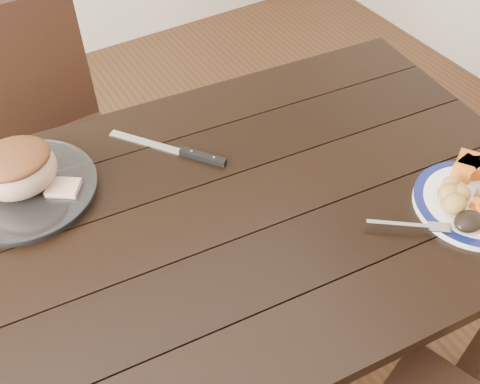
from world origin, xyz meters
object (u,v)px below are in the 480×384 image
dining_table (206,242)px  roast_joint (17,170)px  dinner_plate (473,204)px  fork (415,226)px  serving_platter (26,191)px  carving_knife (188,153)px  chair_far (48,136)px

dining_table → roast_joint: bearing=139.2°
dinner_plate → fork: size_ratio=1.73×
roast_joint → serving_platter: bearing=0.0°
fork → carving_knife: 0.56m
fork → carving_knife: fork is taller
chair_far → fork: (0.54, -1.01, 0.25)m
dinner_plate → carving_knife: size_ratio=0.97×
chair_far → carving_knife: chair_far is taller
fork → carving_knife: bearing=160.1°
roast_joint → carving_knife: 0.39m
dinner_plate → carving_knife: bearing=133.8°
dining_table → carving_knife: bearing=72.4°
dining_table → fork: size_ratio=11.11×
fork → roast_joint: (-0.68, 0.55, 0.05)m
dining_table → fork: fork is taller
carving_knife → serving_platter: bearing=-138.1°
dinner_plate → fork: (-0.17, 0.01, 0.01)m
fork → roast_joint: bearing=178.7°
dining_table → serving_platter: (-0.32, 0.27, 0.10)m
dining_table → dinner_plate: dinner_plate is taller
dining_table → dinner_plate: size_ratio=6.41×
serving_platter → roast_joint: size_ratio=1.82×
dinner_plate → chair_far: bearing=124.5°
roast_joint → carving_knife: (0.38, -0.08, -0.07)m
dinner_plate → roast_joint: size_ratio=1.51×
dining_table → carving_knife: 0.23m
dining_table → chair_far: size_ratio=1.81×
roast_joint → dinner_plate: bearing=-33.7°
dining_table → chair_far: (-0.18, 0.74, -0.13)m
fork → dinner_plate: bearing=32.6°
dining_table → serving_platter: bearing=139.2°
dinner_plate → fork: 0.17m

